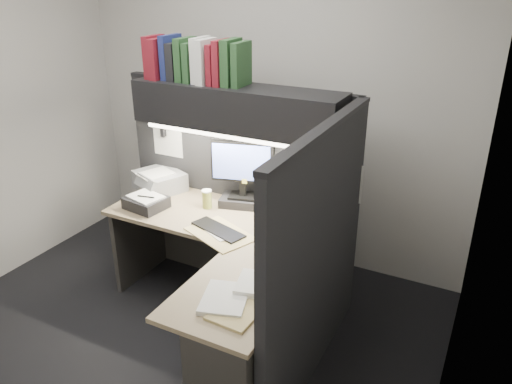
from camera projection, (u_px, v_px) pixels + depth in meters
floor at (172, 338)px, 3.52m from camera, size 3.50×3.50×0.00m
wall_back at (267, 104)px, 4.20m from camera, size 3.50×0.04×2.70m
wall_right at (470, 218)px, 2.24m from camera, size 0.04×3.00×2.70m
partition_back at (238, 188)px, 3.94m from camera, size 1.90×0.06×1.60m
partition_right at (317, 262)px, 2.93m from camera, size 0.06×1.50×1.60m
desk at (222, 303)px, 3.16m from camera, size 1.70×1.53×0.73m
overhead_shelf at (236, 107)px, 3.47m from camera, size 1.55×0.34×0.30m
task_light_tube at (226, 136)px, 3.43m from camera, size 1.32×0.04×0.04m
monitor at (243, 181)px, 3.73m from camera, size 0.46×0.29×0.51m
keyboard at (218, 230)px, 3.43m from camera, size 0.44×0.26×0.02m
mousepad at (285, 234)px, 3.38m from camera, size 0.25×0.23×0.00m
mouse at (288, 231)px, 3.38m from camera, size 0.11×0.13×0.04m
telephone at (304, 216)px, 3.54m from camera, size 0.28×0.29×0.09m
coffee_cup at (207, 200)px, 3.75m from camera, size 0.08×0.08×0.13m
printer at (160, 181)px, 4.07m from camera, size 0.46×0.43×0.15m
notebook_stack at (146, 203)px, 3.76m from camera, size 0.32×0.28×0.09m
open_folder at (220, 234)px, 3.39m from camera, size 0.54×0.45×0.01m
paper_stack_a at (262, 286)px, 2.78m from camera, size 0.33×0.30×0.05m
paper_stack_b at (225, 299)px, 2.69m from camera, size 0.32×0.36×0.03m
manila_stack at (238, 310)px, 2.61m from camera, size 0.25×0.31×0.02m
binder_row at (196, 61)px, 3.49m from camera, size 0.76×0.26×0.31m
pinned_papers at (262, 183)px, 3.37m from camera, size 1.76×1.31×0.51m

